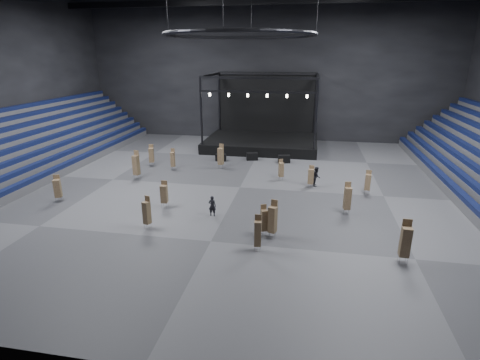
% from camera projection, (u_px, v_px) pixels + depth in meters
% --- Properties ---
extents(floor, '(50.00, 50.00, 0.00)m').
position_uv_depth(floor, '(240.00, 187.00, 34.06)').
color(floor, '#4A4A4D').
rests_on(floor, ground).
extents(wall_back, '(50.00, 0.20, 18.00)m').
position_uv_depth(wall_back, '(268.00, 73.00, 50.74)').
color(wall_back, black).
rests_on(wall_back, ground).
extents(wall_front, '(50.00, 0.20, 18.00)m').
position_uv_depth(wall_front, '(119.00, 141.00, 11.61)').
color(wall_front, black).
rests_on(wall_front, ground).
extents(bleachers_left, '(7.20, 40.00, 6.40)m').
position_uv_depth(bleachers_left, '(15.00, 157.00, 37.40)').
color(bleachers_left, '#4D4D4F').
rests_on(bleachers_left, floor).
extents(stage, '(14.00, 10.00, 9.20)m').
position_uv_depth(stage, '(262.00, 135.00, 48.72)').
color(stage, black).
rests_on(stage, floor).
extents(truss_ring, '(12.30, 12.30, 5.15)m').
position_uv_depth(truss_ring, '(240.00, 35.00, 29.89)').
color(truss_ring, black).
rests_on(truss_ring, ceiling).
extents(flight_case_left, '(1.22, 0.67, 0.79)m').
position_uv_depth(flight_case_left, '(221.00, 157.00, 42.37)').
color(flight_case_left, black).
rests_on(flight_case_left, floor).
extents(flight_case_mid, '(1.40, 0.98, 0.85)m').
position_uv_depth(flight_case_mid, '(252.00, 156.00, 42.69)').
color(flight_case_mid, black).
rests_on(flight_case_mid, floor).
extents(flight_case_right, '(1.42, 0.96, 0.87)m').
position_uv_depth(flight_case_right, '(284.00, 159.00, 41.60)').
color(flight_case_right, black).
rests_on(flight_case_right, floor).
extents(chair_stack_0, '(0.57, 0.57, 2.05)m').
position_uv_depth(chair_stack_0, '(281.00, 169.00, 35.70)').
color(chair_stack_0, silver).
rests_on(chair_stack_0, floor).
extents(chair_stack_1, '(0.61, 0.61, 2.82)m').
position_uv_depth(chair_stack_1, '(136.00, 165.00, 35.92)').
color(chair_stack_1, silver).
rests_on(chair_stack_1, floor).
extents(chair_stack_2, '(0.46, 0.46, 2.26)m').
position_uv_depth(chair_stack_2, '(173.00, 159.00, 38.92)').
color(chair_stack_2, silver).
rests_on(chair_stack_2, floor).
extents(chair_stack_3, '(0.54, 0.54, 2.16)m').
position_uv_depth(chair_stack_3, '(264.00, 220.00, 24.81)').
color(chair_stack_3, silver).
rests_on(chair_stack_3, floor).
extents(chair_stack_4, '(0.54, 0.54, 2.08)m').
position_uv_depth(chair_stack_4, '(311.00, 176.00, 33.64)').
color(chair_stack_4, silver).
rests_on(chair_stack_4, floor).
extents(chair_stack_5, '(0.61, 0.61, 2.62)m').
position_uv_depth(chair_stack_5, '(221.00, 156.00, 39.34)').
color(chair_stack_5, silver).
rests_on(chair_stack_5, floor).
extents(chair_stack_6, '(0.56, 0.56, 2.69)m').
position_uv_depth(chair_stack_6, '(405.00, 241.00, 21.39)').
color(chair_stack_6, silver).
rests_on(chair_stack_6, floor).
extents(chair_stack_7, '(0.45, 0.45, 2.36)m').
position_uv_depth(chair_stack_7, '(258.00, 233.00, 22.80)').
color(chair_stack_7, silver).
rests_on(chair_stack_7, floor).
extents(chair_stack_8, '(0.55, 0.55, 2.12)m').
position_uv_depth(chair_stack_8, '(368.00, 182.00, 32.10)').
color(chair_stack_8, silver).
rests_on(chair_stack_8, floor).
extents(chair_stack_9, '(0.55, 0.55, 2.36)m').
position_uv_depth(chair_stack_9, '(147.00, 212.00, 25.76)').
color(chair_stack_9, silver).
rests_on(chair_stack_9, floor).
extents(chair_stack_10, '(0.56, 0.56, 2.53)m').
position_uv_depth(chair_stack_10, '(347.00, 198.00, 28.04)').
color(chair_stack_10, silver).
rests_on(chair_stack_10, floor).
extents(chair_stack_11, '(0.62, 0.62, 2.63)m').
position_uv_depth(chair_stack_11, '(273.00, 219.00, 24.41)').
color(chair_stack_11, silver).
rests_on(chair_stack_11, floor).
extents(chair_stack_12, '(0.53, 0.53, 2.18)m').
position_uv_depth(chair_stack_12, '(164.00, 193.00, 29.31)').
color(chair_stack_12, silver).
rests_on(chair_stack_12, floor).
extents(chair_stack_13, '(0.67, 0.67, 2.27)m').
position_uv_depth(chair_stack_13, '(57.00, 188.00, 30.42)').
color(chair_stack_13, silver).
rests_on(chair_stack_13, floor).
extents(chair_stack_14, '(0.60, 0.60, 2.33)m').
position_uv_depth(chair_stack_14, '(151.00, 155.00, 40.28)').
color(chair_stack_14, silver).
rests_on(chair_stack_14, floor).
extents(man_center, '(0.60, 0.42, 1.58)m').
position_uv_depth(man_center, '(212.00, 206.00, 27.89)').
color(man_center, black).
rests_on(man_center, floor).
extents(crew_member, '(0.68, 0.86, 1.77)m').
position_uv_depth(crew_member, '(316.00, 176.00, 34.28)').
color(crew_member, black).
rests_on(crew_member, floor).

